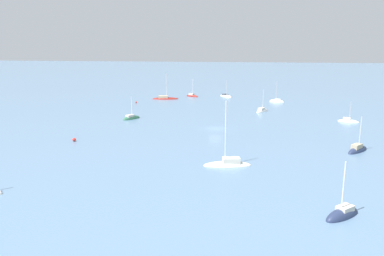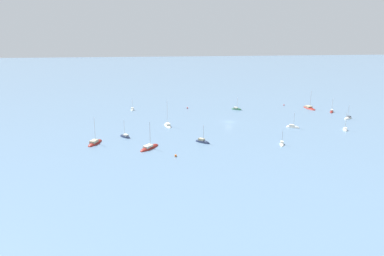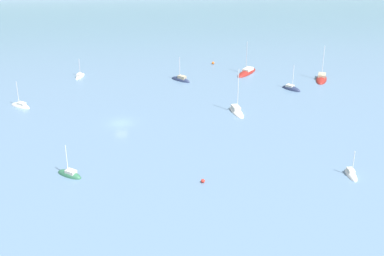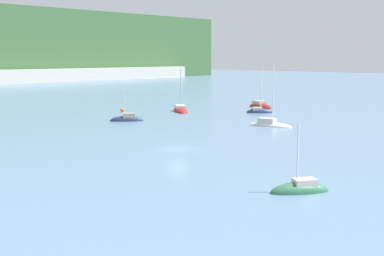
{
  "view_description": "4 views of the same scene",
  "coord_description": "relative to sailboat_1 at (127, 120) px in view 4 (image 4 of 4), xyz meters",
  "views": [
    {
      "loc": [
        79.24,
        6.36,
        18.11
      ],
      "look_at": [
        5.3,
        -4.37,
        1.2
      ],
      "focal_mm": 35.0,
      "sensor_mm": 36.0,
      "label": 1
    },
    {
      "loc": [
        29.29,
        143.98,
        38.91
      ],
      "look_at": [
        16.43,
        14.48,
        1.94
      ],
      "focal_mm": 35.0,
      "sensor_mm": 36.0,
      "label": 2
    },
    {
      "loc": [
        6.7,
        -102.2,
        44.92
      ],
      "look_at": [
        14.07,
        -9.56,
        2.72
      ],
      "focal_mm": 50.0,
      "sensor_mm": 36.0,
      "label": 3
    },
    {
      "loc": [
        -44.55,
        -43.46,
        10.85
      ],
      "look_at": [
        9.26,
        6.21,
        1.05
      ],
      "focal_mm": 50.0,
      "sensor_mm": 36.0,
      "label": 4
    }
  ],
  "objects": [
    {
      "name": "sailboat_11",
      "position": [
        10.88,
        -21.69,
        0.04
      ],
      "size": [
        3.32,
        7.51,
        10.62
      ],
      "rotation": [
        0.0,
        0.0,
        4.89
      ],
      "color": "white",
      "rests_on": "ground_plane"
    },
    {
      "name": "ground_plane",
      "position": [
        -14.01,
        -25.66,
        -0.12
      ],
      "size": [
        600.0,
        600.0,
        0.0
      ],
      "primitive_type": "plane",
      "color": "slate"
    },
    {
      "name": "sailboat_7",
      "position": [
        17.67,
        4.38,
        -0.02
      ],
      "size": [
        7.39,
        8.52,
        9.48
      ],
      "rotation": [
        0.0,
        0.0,
        4.06
      ],
      "color": "maroon",
      "rests_on": "ground_plane"
    },
    {
      "name": "sailboat_1",
      "position": [
        0.0,
        0.0,
        0.0
      ],
      "size": [
        5.3,
        4.99,
        6.97
      ],
      "rotation": [
        0.0,
        0.0,
        2.41
      ],
      "color": "#232D4C",
      "rests_on": "ground_plane"
    },
    {
      "name": "sailboat_6",
      "position": [
        35.7,
        -2.23,
        0.0
      ],
      "size": [
        5.32,
        8.28,
        9.87
      ],
      "rotation": [
        0.0,
        0.0,
        4.34
      ],
      "color": "maroon",
      "rests_on": "ground_plane"
    },
    {
      "name": "sailboat_2",
      "position": [
        26.25,
        -8.64,
        -0.03
      ],
      "size": [
        4.69,
        4.91,
        7.12
      ],
      "rotation": [
        0.0,
        0.0,
        5.45
      ],
      "color": "#232D4C",
      "rests_on": "ground_plane"
    },
    {
      "name": "mooring_buoy_1",
      "position": [
        9.74,
        12.88,
        0.24
      ],
      "size": [
        0.72,
        0.72,
        0.72
      ],
      "color": "orange",
      "rests_on": "ground_plane"
    },
    {
      "name": "sailboat_10",
      "position": [
        -21.79,
        -47.04,
        -0.03
      ],
      "size": [
        5.09,
        4.31,
        6.43
      ],
      "rotation": [
        0.0,
        0.0,
        2.53
      ],
      "color": "#2D6647",
      "rests_on": "ground_plane"
    }
  ]
}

